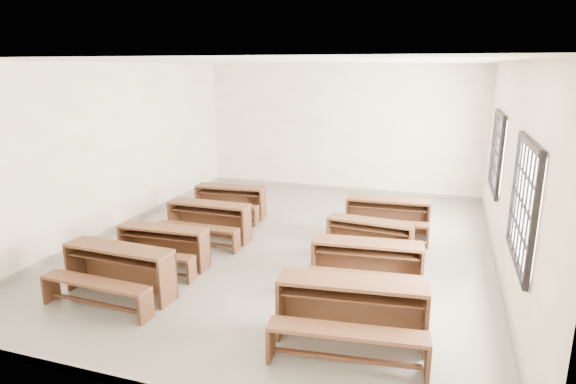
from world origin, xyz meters
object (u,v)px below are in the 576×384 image
(desk_set_5, at_px, (367,262))
(desk_set_6, at_px, (369,236))
(desk_set_0, at_px, (117,268))
(desk_set_1, at_px, (162,244))
(desk_set_3, at_px, (230,199))
(desk_set_2, at_px, (208,219))
(desk_set_4, at_px, (351,309))
(desk_set_7, at_px, (387,214))

(desk_set_5, distance_m, desk_set_6, 1.22)
(desk_set_0, bearing_deg, desk_set_6, 41.83)
(desk_set_5, relative_size, desk_set_6, 1.10)
(desk_set_1, relative_size, desk_set_5, 0.90)
(desk_set_1, distance_m, desk_set_3, 2.75)
(desk_set_2, distance_m, desk_set_4, 4.11)
(desk_set_4, bearing_deg, desk_set_2, 134.11)
(desk_set_0, distance_m, desk_set_7, 4.94)
(desk_set_1, relative_size, desk_set_7, 0.93)
(desk_set_2, distance_m, desk_set_7, 3.36)
(desk_set_0, relative_size, desk_set_1, 1.10)
(desk_set_2, height_order, desk_set_6, desk_set_2)
(desk_set_3, distance_m, desk_set_7, 3.33)
(desk_set_0, xyz_separation_m, desk_set_1, (0.01, 1.10, -0.04))
(desk_set_5, bearing_deg, desk_set_7, 84.50)
(desk_set_6, bearing_deg, desk_set_4, -80.03)
(desk_set_5, bearing_deg, desk_set_6, 91.77)
(desk_set_6, height_order, desk_set_7, desk_set_7)
(desk_set_6, bearing_deg, desk_set_1, -149.76)
(desk_set_4, height_order, desk_set_5, desk_set_4)
(desk_set_5, bearing_deg, desk_set_0, -163.56)
(desk_set_3, xyz_separation_m, desk_set_6, (3.17, -1.32, -0.02))
(desk_set_0, distance_m, desk_set_6, 3.98)
(desk_set_5, height_order, desk_set_7, desk_set_5)
(desk_set_4, bearing_deg, desk_set_0, 170.67)
(desk_set_2, bearing_deg, desk_set_0, -92.84)
(desk_set_0, height_order, desk_set_4, desk_set_4)
(desk_set_0, xyz_separation_m, desk_set_4, (3.30, -0.17, 0.03))
(desk_set_2, bearing_deg, desk_set_4, -39.40)
(desk_set_3, xyz_separation_m, desk_set_7, (3.32, -0.11, 0.02))
(desk_set_1, height_order, desk_set_6, desk_set_1)
(desk_set_0, height_order, desk_set_2, desk_set_0)
(desk_set_0, bearing_deg, desk_set_2, 89.53)
(desk_set_3, distance_m, desk_set_5, 4.19)
(desk_set_5, height_order, desk_set_6, desk_set_5)
(desk_set_7, bearing_deg, desk_set_1, -143.11)
(desk_set_0, height_order, desk_set_5, desk_set_0)
(desk_set_5, distance_m, desk_set_7, 2.43)
(desk_set_1, xyz_separation_m, desk_set_6, (3.07, 1.43, -0.01))
(desk_set_0, relative_size, desk_set_3, 1.06)
(desk_set_0, height_order, desk_set_7, desk_set_0)
(desk_set_2, height_order, desk_set_5, desk_set_5)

